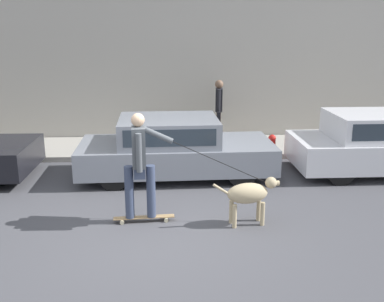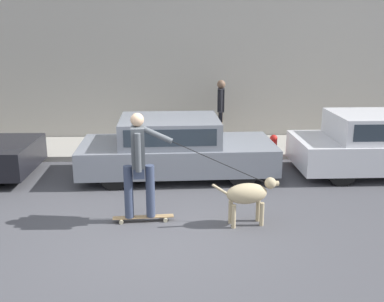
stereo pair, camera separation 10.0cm
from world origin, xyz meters
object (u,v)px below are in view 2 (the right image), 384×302
object	(u,v)px
dog	(249,194)
pedestrian_with_bag	(221,107)
skateboarder	(139,161)
fire_hydrant	(273,148)
parked_car_1	(175,148)
parked_car_2	(384,145)

from	to	relation	value
dog	pedestrian_with_bag	xyz separation A→B (m)	(0.05, 5.03, 0.54)
dog	pedestrian_with_bag	size ratio (longest dim) A/B	0.67
dog	skateboarder	world-z (taller)	skateboarder
fire_hydrant	parked_car_1	bearing A→B (deg)	-159.42
parked_car_1	skateboarder	xyz separation A→B (m)	(-0.56, -2.39, 0.43)
dog	fire_hydrant	distance (m)	3.60
dog	pedestrian_with_bag	bearing A→B (deg)	80.44
dog	pedestrian_with_bag	world-z (taller)	pedestrian_with_bag
parked_car_1	dog	bearing A→B (deg)	-67.37
parked_car_1	pedestrian_with_bag	size ratio (longest dim) A/B	2.52
skateboarder	pedestrian_with_bag	bearing A→B (deg)	65.68
pedestrian_with_bag	skateboarder	bearing A→B (deg)	75.92
fire_hydrant	parked_car_2	bearing A→B (deg)	-21.27
dog	pedestrian_with_bag	distance (m)	5.06
parked_car_1	fire_hydrant	xyz separation A→B (m)	(2.29, 0.86, -0.25)
pedestrian_with_bag	fire_hydrant	xyz separation A→B (m)	(1.08, -1.61, -0.69)
parked_car_2	pedestrian_with_bag	distance (m)	4.14
parked_car_2	fire_hydrant	xyz separation A→B (m)	(-2.21, 0.86, -0.28)
parked_car_2	pedestrian_with_bag	size ratio (longest dim) A/B	2.39
parked_car_1	fire_hydrant	bearing A→B (deg)	18.72
fire_hydrant	dog	bearing A→B (deg)	-108.33
parked_car_1	fire_hydrant	world-z (taller)	parked_car_1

